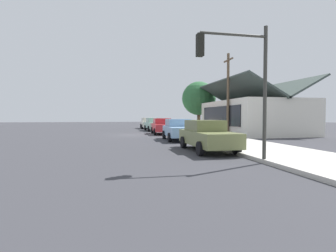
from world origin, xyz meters
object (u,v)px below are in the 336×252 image
object	(u,v)px
car_skyblue	(179,129)
car_olive	(207,135)
car_ivory	(147,123)
traffic_light_main	(239,71)
car_seafoam	(154,124)
fire_hydrant_red	(173,128)
shade_tree	(199,99)
car_cherry	(162,126)
utility_pole_wooden	(228,93)

from	to	relation	value
car_skyblue	car_olive	bearing A→B (deg)	2.53
car_ivory	traffic_light_main	size ratio (longest dim) A/B	0.93
car_seafoam	car_skyblue	xyz separation A→B (m)	(13.01, -0.14, 0.00)
car_olive	fire_hydrant_red	bearing A→B (deg)	174.36
car_skyblue	fire_hydrant_red	distance (m)	8.46
shade_tree	car_cherry	bearing A→B (deg)	-43.60
shade_tree	traffic_light_main	size ratio (longest dim) A/B	1.20
traffic_light_main	car_seafoam	bearing A→B (deg)	179.13
utility_pole_wooden	fire_hydrant_red	world-z (taller)	utility_pole_wooden
car_cherry	car_olive	size ratio (longest dim) A/B	0.97
car_cherry	car_skyblue	distance (m)	6.87
car_ivory	car_skyblue	xyz separation A→B (m)	(19.08, -0.08, 0.00)
car_ivory	car_seafoam	world-z (taller)	same
car_seafoam	car_ivory	bearing A→B (deg)	179.15
utility_pole_wooden	car_seafoam	bearing A→B (deg)	-151.56
car_seafoam	car_olive	xyz separation A→B (m)	(19.26, -0.20, 0.00)
car_cherry	car_skyblue	size ratio (longest dim) A/B	1.00
car_seafoam	car_cherry	distance (m)	6.14
shade_tree	utility_pole_wooden	distance (m)	9.91
car_cherry	traffic_light_main	distance (m)	17.19
car_seafoam	shade_tree	xyz separation A→B (m)	(-0.09, 5.82, 3.26)
car_skyblue	shade_tree	distance (m)	14.76
car_skyblue	utility_pole_wooden	world-z (taller)	utility_pole_wooden
car_ivory	shade_tree	distance (m)	9.01
shade_tree	utility_pole_wooden	bearing A→B (deg)	-2.99
fire_hydrant_red	car_cherry	bearing A→B (deg)	-44.21
car_ivory	fire_hydrant_red	distance (m)	10.85
car_cherry	utility_pole_wooden	world-z (taller)	utility_pole_wooden
car_cherry	fire_hydrant_red	size ratio (longest dim) A/B	6.56
car_skyblue	car_cherry	bearing A→B (deg)	-177.25
car_ivory	car_olive	xyz separation A→B (m)	(25.34, -0.13, 0.00)
utility_pole_wooden	shade_tree	bearing A→B (deg)	177.01
car_skyblue	fire_hydrant_red	bearing A→B (deg)	173.10
car_cherry	traffic_light_main	xyz separation A→B (m)	(16.98, -0.24, 2.68)
shade_tree	fire_hydrant_red	distance (m)	7.48
car_seafoam	shade_tree	bearing A→B (deg)	89.47
traffic_light_main	car_skyblue	bearing A→B (deg)	178.83
utility_pole_wooden	car_ivory	bearing A→B (deg)	-161.31
car_seafoam	utility_pole_wooden	world-z (taller)	utility_pole_wooden
car_skyblue	utility_pole_wooden	size ratio (longest dim) A/B	0.62
car_seafoam	car_cherry	world-z (taller)	same
car_ivory	utility_pole_wooden	size ratio (longest dim) A/B	0.64
car_skyblue	utility_pole_wooden	distance (m)	7.05
car_olive	utility_pole_wooden	distance (m)	11.38
car_cherry	car_olive	world-z (taller)	same
shade_tree	traffic_light_main	distance (m)	24.03
car_cherry	traffic_light_main	size ratio (longest dim) A/B	0.90
shade_tree	fire_hydrant_red	world-z (taller)	shade_tree
car_ivory	traffic_light_main	distance (m)	29.32
car_cherry	traffic_light_main	bearing A→B (deg)	2.40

